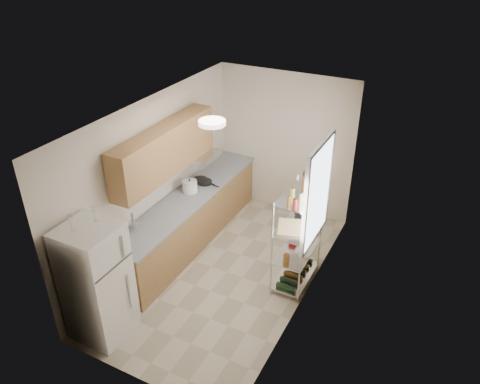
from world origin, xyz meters
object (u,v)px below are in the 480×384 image
(refrigerator, at_px, (97,282))
(frying_pan_large, at_px, (200,180))
(cutting_board, at_px, (290,228))
(rice_cooker, at_px, (190,186))
(espresso_machine, at_px, (305,204))

(refrigerator, bearing_deg, frying_pan_large, 92.86)
(frying_pan_large, xyz_separation_m, cutting_board, (1.94, -0.78, 0.10))
(refrigerator, height_order, rice_cooker, refrigerator)
(cutting_board, distance_m, espresso_machine, 0.50)
(refrigerator, height_order, cutting_board, refrigerator)
(frying_pan_large, height_order, espresso_machine, espresso_machine)
(cutting_board, bearing_deg, espresso_machine, 84.95)
(espresso_machine, bearing_deg, cutting_board, -79.02)
(espresso_machine, bearing_deg, frying_pan_large, -172.77)
(frying_pan_large, bearing_deg, espresso_machine, -3.42)
(rice_cooker, distance_m, espresso_machine, 1.96)
(rice_cooker, relative_size, cutting_board, 0.56)
(cutting_board, bearing_deg, rice_cooker, 167.78)
(frying_pan_large, height_order, cutting_board, cutting_board)
(cutting_board, xyz_separation_m, espresso_machine, (0.04, 0.48, 0.14))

